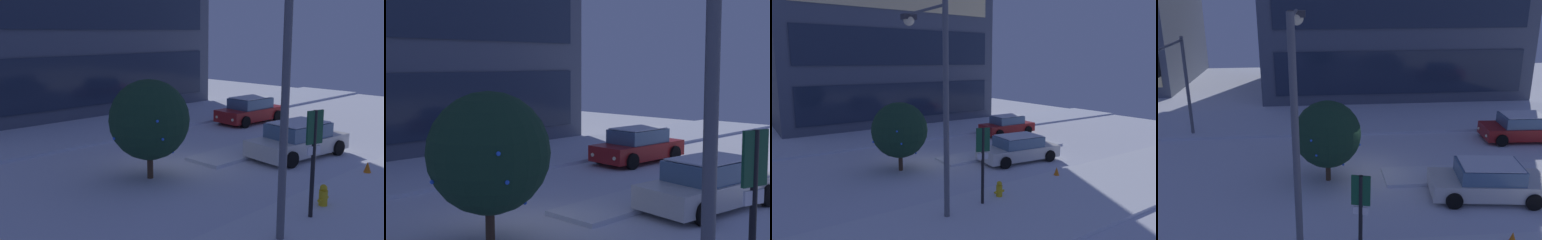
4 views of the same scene
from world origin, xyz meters
The scene contains 7 objects.
ground centered at (0.00, 0.00, 0.00)m, with size 52.00×52.00×0.00m, color silver.
median_strip centered at (5.78, -0.44, 0.07)m, with size 9.00×1.80×0.14m, color silver.
car_near centered at (5.19, -2.43, 0.71)m, with size 4.86×2.53×1.49m.
car_far centered at (9.61, 3.68, 0.71)m, with size 4.41×2.15×1.49m.
street_lamp_arched centered at (-2.19, -5.84, 5.00)m, with size 0.56×3.18×7.65m.
parking_info_sign centered at (-0.44, -6.50, 2.03)m, with size 0.55×0.20×3.16m.
decorated_tree_median centered at (-1.18, -0.34, 2.16)m, with size 2.88×2.88×3.61m.
Camera 2 is at (-8.59, -10.44, 4.22)m, focal length 50.44 mm.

